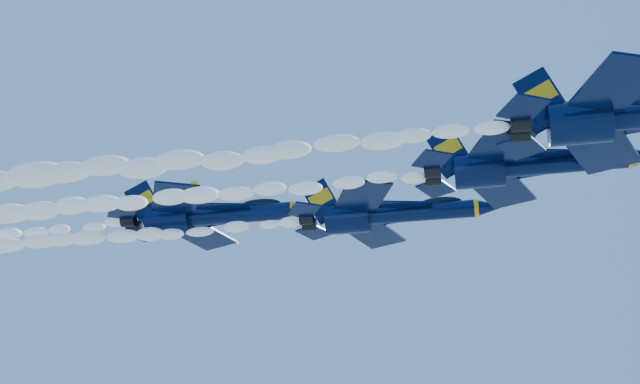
% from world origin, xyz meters
% --- Properties ---
extents(jet_lead, '(18.14, 14.88, 6.74)m').
position_xyz_m(jet_lead, '(18.37, -11.13, 151.76)').
color(jet_lead, black).
extents(smoke_trail_jet_lead, '(37.17, 1.88, 1.69)m').
position_xyz_m(smoke_trail_jet_lead, '(-7.97, -11.13, 151.38)').
color(smoke_trail_jet_lead, white).
extents(jet_second, '(16.59, 13.61, 6.17)m').
position_xyz_m(jet_second, '(11.81, -3.94, 152.63)').
color(jet_second, black).
extents(smoke_trail_jet_second, '(37.17, 1.72, 1.54)m').
position_xyz_m(smoke_trail_jet_second, '(-13.87, -3.94, 152.26)').
color(smoke_trail_jet_second, white).
extents(jet_third, '(17.51, 14.36, 6.51)m').
position_xyz_m(jet_third, '(0.83, 7.52, 154.91)').
color(jet_third, black).
extents(smoke_trail_jet_third, '(37.17, 1.81, 1.63)m').
position_xyz_m(smoke_trail_jet_third, '(-25.23, 7.52, 154.54)').
color(smoke_trail_jet_third, white).
extents(jet_fourth, '(18.59, 15.25, 6.91)m').
position_xyz_m(jet_fourth, '(-15.65, 9.19, 156.80)').
color(jet_fourth, black).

